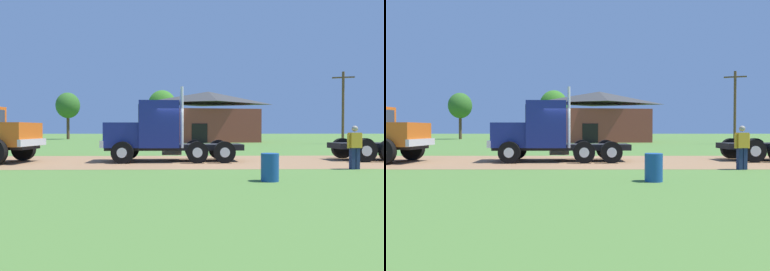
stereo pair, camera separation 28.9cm
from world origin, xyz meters
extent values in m
plane|color=#507933|center=(0.00, 0.00, 0.00)|extent=(200.00, 200.00, 0.00)
cube|color=#956E49|center=(0.00, 0.00, 0.00)|extent=(120.00, 6.67, 0.01)
cube|color=black|center=(-0.49, 0.13, 0.69)|extent=(6.58, 1.69, 0.28)
cube|color=navy|center=(-2.94, 0.06, 1.28)|extent=(1.70, 2.01, 1.17)
cube|color=silver|center=(-3.81, 0.03, 0.87)|extent=(0.22, 2.15, 0.32)
cube|color=navy|center=(-1.20, 0.11, 1.79)|extent=(1.91, 2.30, 2.19)
cube|color=#2D3D4C|center=(-2.14, 0.08, 2.23)|extent=(0.10, 1.87, 0.96)
cylinder|color=silver|center=(-0.13, -0.75, 2.10)|extent=(0.14, 0.14, 2.83)
cylinder|color=silver|center=(-0.18, 1.03, 2.10)|extent=(0.14, 0.14, 2.83)
cylinder|color=silver|center=(-0.67, 1.11, 0.48)|extent=(1.01, 0.55, 0.52)
cylinder|color=black|center=(-2.82, -1.06, 0.50)|extent=(1.01, 0.33, 1.00)
cylinder|color=silver|center=(-2.82, -1.22, 0.50)|extent=(0.45, 0.05, 0.45)
cylinder|color=black|center=(-2.89, 1.18, 0.50)|extent=(1.01, 0.33, 1.00)
cylinder|color=silver|center=(-2.89, 1.34, 0.50)|extent=(0.45, 0.05, 0.45)
cylinder|color=black|center=(1.82, -0.92, 0.50)|extent=(1.01, 0.33, 1.00)
cylinder|color=silver|center=(1.82, -1.08, 0.50)|extent=(0.45, 0.05, 0.45)
cylinder|color=black|center=(1.75, 1.32, 0.50)|extent=(1.01, 0.33, 1.00)
cylinder|color=silver|center=(1.74, 1.48, 0.50)|extent=(0.45, 0.05, 0.45)
cylinder|color=black|center=(0.57, -0.96, 0.50)|extent=(1.01, 0.33, 1.00)
cylinder|color=silver|center=(0.57, -1.12, 0.50)|extent=(0.45, 0.05, 0.45)
cylinder|color=black|center=(0.50, 1.28, 0.50)|extent=(1.01, 0.33, 1.00)
cylinder|color=silver|center=(0.49, 1.44, 0.50)|extent=(0.45, 0.05, 0.45)
cube|color=orange|center=(-8.06, -0.48, 1.32)|extent=(2.12, 2.17, 1.09)
cube|color=silver|center=(-7.04, -0.58, 0.95)|extent=(0.37, 2.19, 0.32)
cylinder|color=black|center=(-8.04, 0.66, 0.58)|extent=(1.18, 0.41, 1.16)
cylinder|color=silver|center=(-8.03, 0.82, 0.58)|extent=(0.52, 0.09, 0.52)
cylinder|color=black|center=(8.45, 1.61, 0.54)|extent=(1.08, 0.32, 1.08)
cylinder|color=silver|center=(8.44, 1.77, 0.54)|extent=(0.49, 0.05, 0.49)
cylinder|color=black|center=(8.49, -0.61, 0.54)|extent=(1.08, 0.32, 1.08)
cylinder|color=silver|center=(8.50, -0.77, 0.54)|extent=(0.49, 0.05, 0.49)
cylinder|color=black|center=(9.70, 1.64, 0.54)|extent=(1.08, 0.32, 1.08)
cylinder|color=silver|center=(9.69, 1.80, 0.54)|extent=(0.49, 0.05, 0.49)
cube|color=gold|center=(6.60, -3.36, 1.13)|extent=(0.47, 0.33, 0.59)
sphere|color=#A08F7D|center=(6.60, -3.36, 1.58)|extent=(0.23, 0.23, 0.23)
cube|color=#1E284C|center=(6.69, -3.34, 0.42)|extent=(0.19, 0.20, 0.83)
cube|color=#1E284C|center=(6.50, -3.37, 0.42)|extent=(0.19, 0.20, 0.83)
cylinder|color=gold|center=(6.86, -3.32, 1.10)|extent=(0.10, 0.10, 0.56)
cylinder|color=gold|center=(6.33, -3.40, 1.10)|extent=(0.10, 0.10, 0.56)
cylinder|color=#19478C|center=(2.55, -6.29, 0.42)|extent=(0.53, 0.53, 0.83)
cube|color=brown|center=(2.90, 25.22, 1.97)|extent=(12.16, 7.78, 3.94)
pyramid|color=#393939|center=(2.90, 25.22, 5.44)|extent=(12.76, 8.17, 1.49)
cube|color=black|center=(1.67, 21.88, 1.10)|extent=(1.79, 0.32, 2.20)
cylinder|color=brown|center=(16.72, 19.01, 3.81)|extent=(0.26, 0.26, 7.62)
cube|color=brown|center=(16.72, 19.01, 7.02)|extent=(2.15, 0.77, 0.14)
cylinder|color=#513823|center=(-18.15, 36.49, 1.90)|extent=(0.44, 0.44, 3.81)
ellipsoid|color=#326623|center=(-18.15, 36.49, 5.25)|extent=(3.62, 3.62, 3.98)
cylinder|color=#513823|center=(-3.90, 41.94, 1.79)|extent=(0.44, 0.44, 3.59)
ellipsoid|color=#377521|center=(-3.90, 41.94, 5.56)|extent=(4.93, 4.93, 5.42)
camera|label=1|loc=(0.00, -16.31, 1.56)|focal=31.58mm
camera|label=2|loc=(0.29, -16.31, 1.56)|focal=31.58mm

